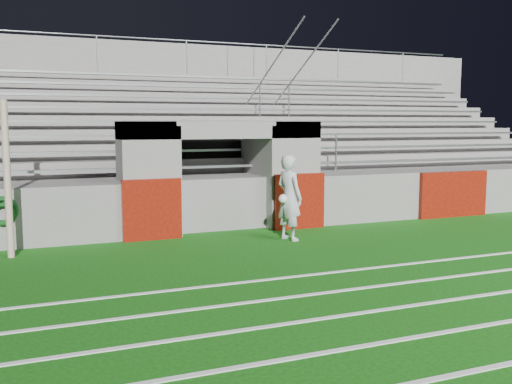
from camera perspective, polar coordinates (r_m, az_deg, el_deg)
name	(u,v)px	position (r m, az deg, el deg)	size (l,w,h in m)	color
ground	(283,262)	(10.63, 2.67, -7.02)	(90.00, 90.00, 0.00)	#10510D
field_post	(7,180)	(11.74, -23.61, 1.14)	(0.13, 0.13, 2.99)	#BCA68C
field_markings	(483,369)	(6.66, 21.77, -16.11)	(28.00, 8.09, 0.01)	white
stadium_structure	(175,158)	(17.90, -8.06, 3.41)	(26.00, 8.48, 5.42)	slate
goalkeeper_with_ball	(289,197)	(12.49, 3.35, -0.55)	(0.68, 0.79, 1.88)	#B6BCC1
hose_coil	(3,212)	(12.43, -24.01, -1.83)	(0.60, 0.15, 0.60)	#0D4315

